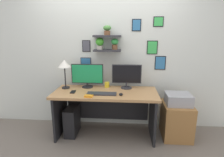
{
  "coord_description": "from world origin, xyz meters",
  "views": [
    {
      "loc": [
        0.32,
        -2.78,
        1.67
      ],
      "look_at": [
        0.1,
        0.05,
        0.95
      ],
      "focal_mm": 30.01,
      "sensor_mm": 36.0,
      "label": 1
    }
  ],
  "objects": [
    {
      "name": "coffee_mug",
      "position": [
        0.0,
        0.24,
        0.8
      ],
      "size": [
        0.08,
        0.08,
        0.09
      ],
      "primitive_type": "cylinder",
      "color": "yellow",
      "rests_on": "desk"
    },
    {
      "name": "back_wall_assembly",
      "position": [
        0.0,
        0.44,
        1.35
      ],
      "size": [
        4.4,
        0.24,
        2.7
      ],
      "color": "silver",
      "rests_on": "ground"
    },
    {
      "name": "drawer_cabinet",
      "position": [
        1.14,
        0.04,
        0.28
      ],
      "size": [
        0.44,
        0.5,
        0.56
      ],
      "primitive_type": "cube",
      "color": "#9E6B38",
      "rests_on": "ground"
    },
    {
      "name": "printer",
      "position": [
        1.14,
        0.04,
        0.64
      ],
      "size": [
        0.38,
        0.34,
        0.17
      ],
      "primitive_type": "cube",
      "color": "#9E9EA3",
      "rests_on": "drawer_cabinet"
    },
    {
      "name": "computer_mouse",
      "position": [
        0.25,
        -0.15,
        0.77
      ],
      "size": [
        0.06,
        0.09,
        0.03
      ],
      "primitive_type": "ellipsoid",
      "color": "black",
      "rests_on": "desk"
    },
    {
      "name": "keyboard",
      "position": [
        -0.04,
        -0.13,
        0.76
      ],
      "size": [
        0.44,
        0.14,
        0.02
      ],
      "primitive_type": "cube",
      "color": "#2D2D33",
      "rests_on": "desk"
    },
    {
      "name": "desk_lamp",
      "position": [
        -0.68,
        0.13,
        1.14
      ],
      "size": [
        0.21,
        0.21,
        0.47
      ],
      "color": "black",
      "rests_on": "desk"
    },
    {
      "name": "monitor_right",
      "position": [
        0.33,
        0.22,
        0.96
      ],
      "size": [
        0.48,
        0.18,
        0.4
      ],
      "color": "#2D2D33",
      "rests_on": "desk"
    },
    {
      "name": "monitor_left",
      "position": [
        -0.33,
        0.22,
        0.96
      ],
      "size": [
        0.53,
        0.18,
        0.4
      ],
      "color": "black",
      "rests_on": "desk"
    },
    {
      "name": "scissors_tray",
      "position": [
        -0.21,
        -0.26,
        0.76
      ],
      "size": [
        0.13,
        0.09,
        0.02
      ],
      "primitive_type": "cube",
      "rotation": [
        0.0,
        0.0,
        -0.11
      ],
      "color": "orange",
      "rests_on": "desk"
    },
    {
      "name": "cell_phone",
      "position": [
        -0.5,
        -0.06,
        0.76
      ],
      "size": [
        0.08,
        0.14,
        0.01
      ],
      "primitive_type": "cube",
      "rotation": [
        0.0,
        0.0,
        0.07
      ],
      "color": "black",
      "rests_on": "desk"
    },
    {
      "name": "ground_plane",
      "position": [
        0.0,
        0.0,
        0.0
      ],
      "size": [
        8.0,
        8.0,
        0.0
      ],
      "primitive_type": "plane",
      "color": "#70665B"
    },
    {
      "name": "desk",
      "position": [
        0.0,
        0.05,
        0.54
      ],
      "size": [
        1.62,
        0.68,
        0.75
      ],
      "color": "tan",
      "rests_on": "ground"
    },
    {
      "name": "computer_tower_left",
      "position": [
        -0.56,
        0.0,
        0.23
      ],
      "size": [
        0.18,
        0.4,
        0.46
      ],
      "primitive_type": "cube",
      "color": "black",
      "rests_on": "ground"
    }
  ]
}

